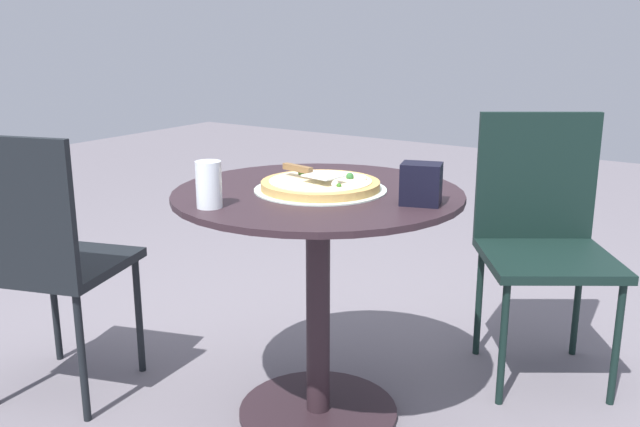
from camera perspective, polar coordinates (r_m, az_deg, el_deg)
name	(u,v)px	position (r m, az deg, el deg)	size (l,w,h in m)	color
ground_plane	(318,413)	(2.30, -0.15, -15.85)	(10.00, 10.00, 0.00)	slate
patio_table	(318,263)	(2.09, -0.16, -4.00)	(0.84, 0.84, 0.72)	#2B1D23
pizza_on_tray	(320,185)	(2.04, 0.01, 2.30)	(0.38, 0.38, 0.05)	silver
pizza_server	(309,172)	(2.03, -0.86, 3.39)	(0.22, 0.10, 0.02)	silver
drinking_cup	(209,184)	(1.85, -8.98, 2.33)	(0.07, 0.07, 0.12)	white
napkin_dispenser	(421,184)	(1.88, 8.17, 2.38)	(0.10, 0.08, 0.11)	black
patio_chair_near	(543,229)	(2.51, 17.56, -1.19)	(0.58, 0.58, 0.89)	black
patio_chair_far	(43,250)	(2.34, -21.49, -2.78)	(0.50, 0.50, 0.88)	black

